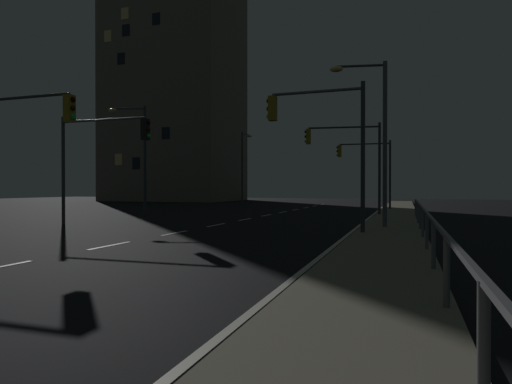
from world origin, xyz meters
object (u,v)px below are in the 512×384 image
at_px(traffic_light_mid_left, 320,128).
at_px(traffic_light_far_left, 101,146).
at_px(traffic_light_near_right, 366,161).
at_px(street_lamp_far_end, 244,161).
at_px(street_lamp_mid_block, 139,149).
at_px(traffic_light_far_center, 347,150).
at_px(building_distant, 176,95).
at_px(traffic_light_far_right, 18,132).
at_px(street_lamp_median, 375,126).

bearing_deg(traffic_light_mid_left, traffic_light_far_left, 175.58).
xyz_separation_m(traffic_light_near_right, street_lamp_far_end, (-12.89, 7.09, 0.57)).
distance_m(traffic_light_mid_left, street_lamp_mid_block, 15.39).
height_order(traffic_light_far_center, traffic_light_near_right, traffic_light_far_center).
height_order(traffic_light_mid_left, street_lamp_mid_block, street_lamp_mid_block).
distance_m(street_lamp_mid_block, street_lamp_far_end, 18.74).
distance_m(traffic_light_mid_left, building_distant, 49.77).
xyz_separation_m(traffic_light_far_center, street_lamp_mid_block, (-12.65, -3.53, 0.09)).
bearing_deg(traffic_light_far_left, street_lamp_mid_block, 110.50).
bearing_deg(traffic_light_far_right, traffic_light_far_center, 56.06).
xyz_separation_m(traffic_light_mid_left, street_lamp_median, (1.84, 2.53, 0.33)).
distance_m(traffic_light_far_left, street_lamp_far_end, 26.14).
relative_size(street_lamp_median, building_distant, 0.23).
bearing_deg(traffic_light_far_center, street_lamp_mid_block, -164.41).
bearing_deg(building_distant, traffic_light_far_left, -66.01).
relative_size(traffic_light_far_left, building_distant, 0.17).
height_order(traffic_light_far_left, building_distant, building_distant).
relative_size(traffic_light_near_right, street_lamp_far_end, 0.71).
height_order(traffic_light_mid_left, building_distant, building_distant).
relative_size(traffic_light_far_left, street_lamp_far_end, 0.69).
bearing_deg(street_lamp_mid_block, traffic_light_near_right, 41.49).
xyz_separation_m(traffic_light_far_center, building_distant, (-27.31, 28.25, 10.71)).
relative_size(street_lamp_mid_block, street_lamp_far_end, 0.93).
height_order(traffic_light_far_left, street_lamp_median, street_lamp_median).
xyz_separation_m(traffic_light_far_right, street_lamp_median, (12.52, 6.13, 0.49)).
height_order(traffic_light_far_center, traffic_light_far_right, traffic_light_far_center).
bearing_deg(traffic_light_mid_left, traffic_light_near_right, 89.79).
bearing_deg(street_lamp_median, building_distant, 128.41).
relative_size(traffic_light_far_center, traffic_light_far_right, 1.05).
relative_size(traffic_light_near_right, street_lamp_median, 0.78).
bearing_deg(building_distant, street_lamp_far_end, -41.13).
distance_m(traffic_light_far_center, building_distant, 40.72).
distance_m(traffic_light_far_left, traffic_light_mid_left, 10.41).
distance_m(street_lamp_far_end, building_distant, 22.37).
distance_m(traffic_light_mid_left, street_lamp_far_end, 29.73).
distance_m(street_lamp_median, street_lamp_far_end, 28.37).
xyz_separation_m(traffic_light_far_center, traffic_light_mid_left, (0.44, -11.61, -0.16)).
bearing_deg(street_lamp_far_end, street_lamp_median, -58.88).
bearing_deg(traffic_light_far_right, building_distant, 111.45).
distance_m(traffic_light_near_right, street_lamp_median, 17.29).
height_order(traffic_light_mid_left, traffic_light_near_right, traffic_light_mid_left).
height_order(traffic_light_far_left, traffic_light_mid_left, traffic_light_mid_left).
distance_m(traffic_light_far_center, traffic_light_near_right, 8.13).
height_order(traffic_light_far_right, street_lamp_mid_block, street_lamp_mid_block).
xyz_separation_m(traffic_light_mid_left, building_distant, (-27.75, 39.86, 10.88)).
xyz_separation_m(traffic_light_mid_left, traffic_light_far_right, (-10.68, -3.60, -0.16)).
bearing_deg(traffic_light_far_right, street_lamp_mid_block, 101.68).
bearing_deg(traffic_light_near_right, traffic_light_far_center, -93.63).
distance_m(traffic_light_far_left, traffic_light_near_right, 21.61).
height_order(traffic_light_mid_left, street_lamp_far_end, street_lamp_far_end).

